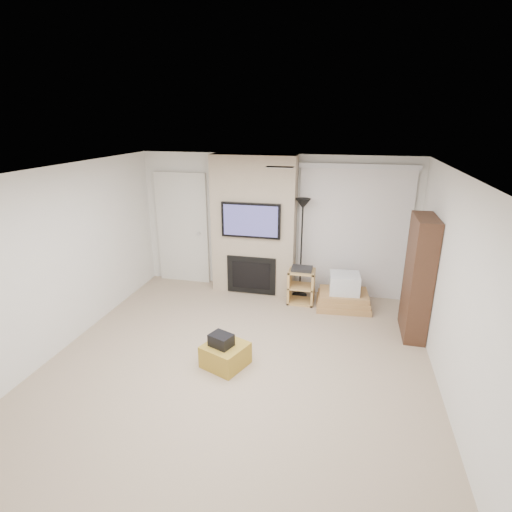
% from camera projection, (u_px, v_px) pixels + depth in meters
% --- Properties ---
extents(floor, '(5.00, 5.50, 0.00)m').
position_uv_depth(floor, '(235.00, 369.00, 5.17)').
color(floor, tan).
rests_on(floor, ground).
extents(ceiling, '(5.00, 5.50, 0.00)m').
position_uv_depth(ceiling, '(231.00, 174.00, 4.35)').
color(ceiling, white).
rests_on(ceiling, wall_back).
extents(wall_back, '(5.00, 0.00, 2.50)m').
position_uv_depth(wall_back, '(275.00, 224.00, 7.29)').
color(wall_back, white).
rests_on(wall_back, ground).
extents(wall_front, '(5.00, 0.00, 2.50)m').
position_uv_depth(wall_front, '(98.00, 464.00, 2.23)').
color(wall_front, white).
rests_on(wall_front, ground).
extents(wall_left, '(0.00, 5.50, 2.50)m').
position_uv_depth(wall_left, '(52.00, 264.00, 5.29)').
color(wall_left, white).
rests_on(wall_left, ground).
extents(wall_right, '(0.00, 5.50, 2.50)m').
position_uv_depth(wall_right, '(460.00, 300.00, 4.23)').
color(wall_right, white).
rests_on(wall_right, ground).
extents(hvac_vent, '(0.35, 0.18, 0.01)m').
position_uv_depth(hvac_vent, '(280.00, 167.00, 5.00)').
color(hvac_vent, silver).
rests_on(hvac_vent, ceiling).
extents(ottoman, '(0.65, 0.65, 0.30)m').
position_uv_depth(ottoman, '(225.00, 355.00, 5.21)').
color(ottoman, olive).
rests_on(ottoman, floor).
extents(black_bag, '(0.34, 0.31, 0.16)m').
position_uv_depth(black_bag, '(221.00, 340.00, 5.12)').
color(black_bag, black).
rests_on(black_bag, ottoman).
extents(fireplace_wall, '(1.50, 0.47, 2.50)m').
position_uv_depth(fireplace_wall, '(254.00, 226.00, 7.18)').
color(fireplace_wall, tan).
rests_on(fireplace_wall, floor).
extents(entry_door, '(1.02, 0.11, 2.14)m').
position_uv_depth(entry_door, '(183.00, 229.00, 7.70)').
color(entry_door, silver).
rests_on(entry_door, floor).
extents(vertical_blinds, '(1.98, 0.10, 2.37)m').
position_uv_depth(vertical_blinds, '(354.00, 228.00, 6.94)').
color(vertical_blinds, silver).
rests_on(vertical_blinds, floor).
extents(floor_lamp, '(0.27, 0.27, 1.80)m').
position_uv_depth(floor_lamp, '(302.00, 221.00, 6.84)').
color(floor_lamp, black).
rests_on(floor_lamp, floor).
extents(av_stand, '(0.45, 0.38, 0.66)m').
position_uv_depth(av_stand, '(301.00, 284.00, 6.95)').
color(av_stand, tan).
rests_on(av_stand, floor).
extents(box_stack, '(0.95, 0.74, 0.60)m').
position_uv_depth(box_stack, '(344.00, 295.00, 6.81)').
color(box_stack, '#B4844D').
rests_on(box_stack, floor).
extents(bookshelf, '(0.30, 0.80, 1.80)m').
position_uv_depth(bookshelf, '(418.00, 278.00, 5.76)').
color(bookshelf, '#392216').
rests_on(bookshelf, floor).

